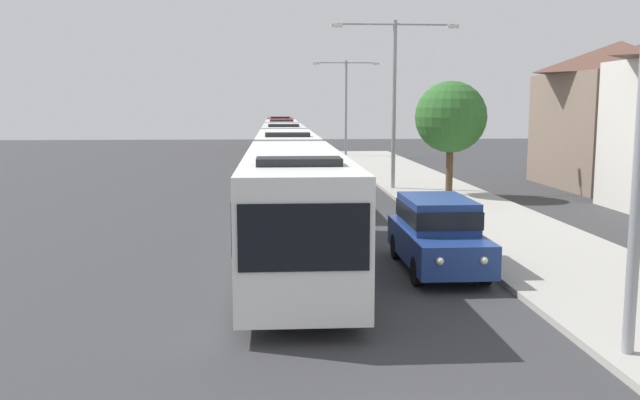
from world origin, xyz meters
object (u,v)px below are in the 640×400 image
object	(u,v)px
bus_fourth_in_line	(281,138)
white_suv	(437,231)
streetlamp_mid	(394,86)
roadside_tree	(451,117)
bus_lead	(294,205)
bus_middle	(283,147)
bus_second_in_line	(286,164)
streetlamp_far	(346,97)
bus_rear	(280,132)

from	to	relation	value
bus_fourth_in_line	white_suv	distance (m)	37.97
streetlamp_mid	roadside_tree	xyz separation A→B (m)	(2.19, -2.63, -1.50)
bus_lead	roadside_tree	size ratio (longest dim) A/B	2.29
bus_lead	streetlamp_mid	size ratio (longest dim) A/B	1.45
bus_middle	roadside_tree	distance (m)	13.77
bus_second_in_line	white_suv	xyz separation A→B (m)	(3.70, -13.00, -0.66)
white_suv	bus_lead	bearing A→B (deg)	174.09
bus_second_in_line	bus_fourth_in_line	size ratio (longest dim) A/B	1.01
bus_second_in_line	streetlamp_far	bearing A→B (deg)	78.57
bus_middle	streetlamp_mid	xyz separation A→B (m)	(5.40, -8.69, 3.53)
bus_lead	bus_rear	world-z (taller)	same
streetlamp_mid	streetlamp_far	distance (m)	23.13
bus_fourth_in_line	bus_rear	xyz separation A→B (m)	(-0.00, 12.64, -0.00)
bus_fourth_in_line	streetlamp_mid	xyz separation A→B (m)	(5.40, -21.21, 3.53)
bus_fourth_in_line	bus_rear	world-z (taller)	same
bus_fourth_in_line	bus_lead	bearing A→B (deg)	-90.00
bus_lead	bus_fourth_in_line	world-z (taller)	same
bus_second_in_line	bus_rear	distance (m)	37.42
bus_lead	white_suv	distance (m)	3.78
bus_lead	roadside_tree	world-z (taller)	roadside_tree
bus_rear	white_suv	bearing A→B (deg)	-85.80
bus_second_in_line	bus_rear	bearing A→B (deg)	90.00
white_suv	roadside_tree	bearing A→B (deg)	74.41
bus_second_in_line	streetlamp_mid	xyz separation A→B (m)	(5.40, 3.57, 3.53)
white_suv	streetlamp_far	size ratio (longest dim) A/B	0.61
bus_second_in_line	bus_rear	world-z (taller)	same
bus_second_in_line	roadside_tree	xyz separation A→B (m)	(7.59, 0.94, 2.04)
bus_lead	white_suv	size ratio (longest dim) A/B	2.51
bus_rear	streetlamp_mid	distance (m)	34.46
streetlamp_far	bus_fourth_in_line	bearing A→B (deg)	-160.46
bus_second_in_line	streetlamp_far	world-z (taller)	streetlamp_far
bus_fourth_in_line	streetlamp_far	xyz separation A→B (m)	(5.40, 1.92, 3.24)
streetlamp_far	roadside_tree	distance (m)	25.88
bus_middle	bus_fourth_in_line	bearing A→B (deg)	90.00
bus_middle	bus_fourth_in_line	distance (m)	12.53
bus_fourth_in_line	streetlamp_mid	distance (m)	22.17
bus_middle	streetlamp_far	bearing A→B (deg)	69.51
bus_fourth_in_line	roadside_tree	size ratio (longest dim) A/B	2.09
white_suv	bus_second_in_line	bearing A→B (deg)	105.88
bus_second_in_line	streetlamp_mid	distance (m)	7.37
white_suv	roadside_tree	distance (m)	14.72
bus_rear	streetlamp_mid	size ratio (longest dim) A/B	1.29
bus_lead	bus_rear	xyz separation A→B (m)	(-0.00, 50.04, -0.00)
bus_middle	white_suv	size ratio (longest dim) A/B	2.35
bus_middle	white_suv	bearing A→B (deg)	-81.67
streetlamp_far	roadside_tree	world-z (taller)	streetlamp_far
bus_fourth_in_line	white_suv	xyz separation A→B (m)	(3.70, -37.78, -0.66)
bus_middle	bus_fourth_in_line	world-z (taller)	same
bus_rear	roadside_tree	world-z (taller)	roadside_tree
streetlamp_mid	streetlamp_far	size ratio (longest dim) A/B	1.06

